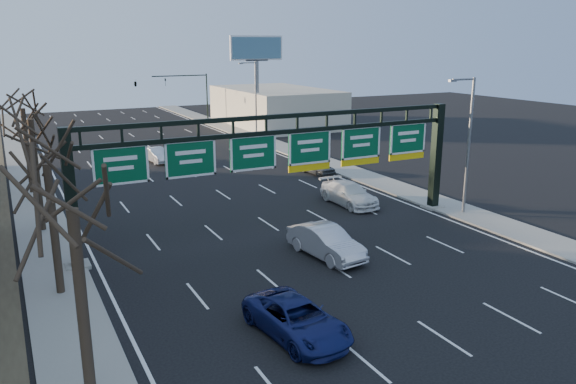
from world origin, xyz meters
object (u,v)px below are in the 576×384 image
sign_gantry (284,158)px  car_silver_sedan (326,242)px  car_blue_suv (297,319)px  car_white_wagon (349,194)px

sign_gantry → car_silver_sedan: 5.89m
sign_gantry → car_silver_sedan: bearing=-87.4°
car_blue_suv → sign_gantry: bearing=58.6°
car_silver_sedan → car_white_wagon: bearing=42.7°
car_blue_suv → car_white_wagon: (12.01, 14.67, 0.06)m
car_blue_suv → car_white_wagon: 18.96m
car_white_wagon → sign_gantry: bearing=-154.6°
sign_gantry → car_blue_suv: 12.96m
car_silver_sedan → car_white_wagon: (6.66, 7.93, -0.05)m
sign_gantry → car_silver_sedan: size_ratio=4.91×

